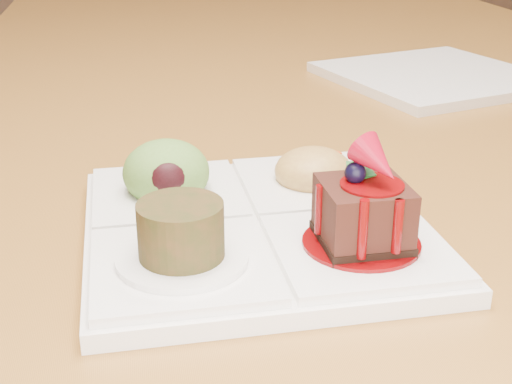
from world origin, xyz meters
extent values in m
cube|color=#916125|center=(0.00, 0.00, 0.73)|extent=(1.00, 1.80, 0.04)
cylinder|color=#916125|center=(-0.44, 0.84, 0.35)|extent=(0.06, 0.06, 0.71)
cylinder|color=#916125|center=(0.44, 0.84, 0.35)|extent=(0.06, 0.06, 0.71)
cylinder|color=black|center=(0.39, 0.27, 0.24)|extent=(0.04, 0.04, 0.48)
cube|color=white|center=(-0.19, -0.48, 0.76)|extent=(0.23, 0.23, 0.01)
cube|color=white|center=(-0.13, -0.54, 0.77)|extent=(0.11, 0.11, 0.01)
cube|color=white|center=(-0.24, -0.54, 0.77)|extent=(0.11, 0.11, 0.01)
cube|color=white|center=(-0.24, -0.42, 0.77)|extent=(0.11, 0.11, 0.01)
cube|color=white|center=(-0.13, -0.42, 0.77)|extent=(0.11, 0.11, 0.01)
cylinder|color=#5B0305|center=(-0.13, -0.54, 0.77)|extent=(0.07, 0.07, 0.00)
cube|color=black|center=(-0.13, -0.54, 0.77)|extent=(0.05, 0.05, 0.01)
cube|color=#33150E|center=(-0.13, -0.54, 0.79)|extent=(0.05, 0.05, 0.03)
cylinder|color=#5B0305|center=(-0.13, -0.54, 0.81)|extent=(0.04, 0.04, 0.00)
sphere|color=black|center=(-0.13, -0.53, 0.82)|extent=(0.01, 0.01, 0.01)
cone|color=maroon|center=(-0.12, -0.54, 0.82)|extent=(0.04, 0.04, 0.03)
cube|color=#134D19|center=(-0.13, -0.52, 0.81)|extent=(0.01, 0.02, 0.01)
cube|color=#134D19|center=(-0.13, -0.52, 0.81)|extent=(0.01, 0.02, 0.01)
cylinder|color=#5B0305|center=(-0.14, -0.56, 0.79)|extent=(0.01, 0.01, 0.04)
cylinder|color=#5B0305|center=(-0.12, -0.56, 0.79)|extent=(0.01, 0.01, 0.03)
cylinder|color=#5B0305|center=(-0.16, -0.53, 0.79)|extent=(0.01, 0.01, 0.03)
cylinder|color=white|center=(-0.24, -0.54, 0.77)|extent=(0.08, 0.08, 0.00)
cylinder|color=#482B14|center=(-0.24, -0.54, 0.79)|extent=(0.05, 0.05, 0.03)
cylinder|color=#452A0E|center=(-0.24, -0.54, 0.80)|extent=(0.04, 0.04, 0.00)
ellipsoid|color=#5A8636|center=(-0.24, -0.42, 0.78)|extent=(0.06, 0.06, 0.05)
ellipsoid|color=black|center=(-0.24, -0.45, 0.78)|extent=(0.03, 0.02, 0.03)
ellipsoid|color=#B89342|center=(-0.13, -0.42, 0.77)|extent=(0.06, 0.06, 0.04)
cube|color=red|center=(-0.12, -0.42, 0.78)|extent=(0.02, 0.02, 0.01)
cube|color=#366716|center=(-0.13, -0.41, 0.78)|extent=(0.02, 0.02, 0.01)
cube|color=red|center=(-0.14, -0.42, 0.78)|extent=(0.02, 0.02, 0.01)
cube|color=#366716|center=(-0.14, -0.43, 0.78)|extent=(0.02, 0.02, 0.01)
cube|color=red|center=(-0.12, -0.43, 0.78)|extent=(0.02, 0.02, 0.01)
cube|color=white|center=(0.11, -0.09, 0.76)|extent=(0.29, 0.29, 0.01)
camera|label=1|loc=(-0.27, -0.92, 0.97)|focal=50.00mm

